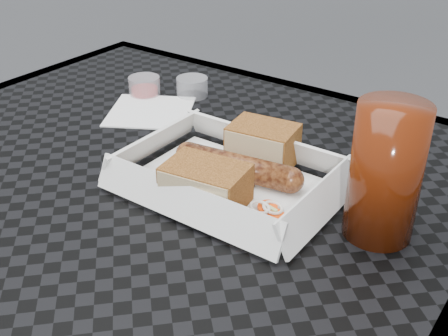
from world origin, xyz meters
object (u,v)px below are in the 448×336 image
Objects in this scene: food_tray at (229,185)px; bratwurst at (237,167)px; patio_table at (133,230)px; drink_glass at (386,173)px.

food_tray is 0.02m from bratwurst.
food_tray is at bearing 26.79° from patio_table.
drink_glass is (0.18, 0.01, 0.07)m from food_tray.
patio_table is 3.64× the size of food_tray.
patio_table is 4.88× the size of bratwurst.
bratwurst reaches higher than patio_table.
patio_table is at bearing -153.21° from food_tray.
bratwurst is (0.00, 0.02, 0.02)m from food_tray.
bratwurst reaches higher than food_tray.
drink_glass is at bearing 13.82° from patio_table.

